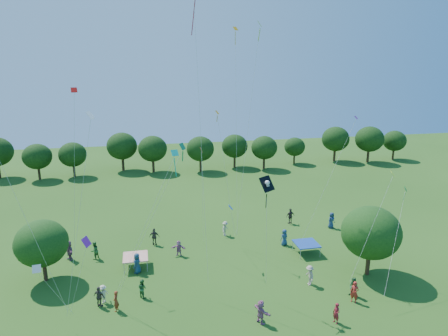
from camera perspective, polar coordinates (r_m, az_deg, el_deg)
near_tree_north at (r=37.09m, az=-24.62°, el=-9.75°), size 4.34×4.34×5.41m
near_tree_east at (r=36.79m, az=20.26°, el=-8.66°), size 5.03×5.03×6.21m
treeline at (r=68.85m, az=-8.51°, el=2.87°), size 88.01×8.77×6.77m
tent_red_stripe at (r=37.79m, az=-12.54°, el=-12.28°), size 2.20×2.20×1.10m
tent_blue at (r=40.18m, az=11.69°, el=-10.54°), size 2.20×2.20×1.10m
crowd_person_0 at (r=36.90m, az=-12.30°, el=-13.15°), size 0.88×1.04×1.85m
crowd_person_1 at (r=32.33m, az=-15.18°, el=-17.87°), size 0.55×0.69×1.62m
crowd_person_2 at (r=34.46m, az=18.04°, el=-15.92°), size 0.81×0.91×1.62m
crowd_person_3 at (r=33.57m, az=-16.90°, el=-16.84°), size 0.98×1.00×1.48m
crowd_person_4 at (r=46.98m, az=9.46°, el=-6.80°), size 1.16×0.71×1.84m
crowd_person_5 at (r=40.98m, az=-21.26°, el=-10.90°), size 1.51×1.82×1.90m
crowd_person_6 at (r=41.59m, az=8.61°, el=-9.77°), size 0.96×0.74×1.72m
crowd_person_7 at (r=33.77m, az=18.14°, el=-16.50°), size 0.75×0.75×1.72m
crowd_person_8 at (r=40.34m, az=-18.01°, el=-11.15°), size 0.90×0.95×1.73m
crowd_person_9 at (r=35.13m, az=12.13°, el=-14.76°), size 0.55×1.15×1.73m
crowd_person_10 at (r=33.14m, az=-17.39°, el=-17.15°), size 1.06×0.89×1.65m
crowd_person_11 at (r=30.18m, az=5.28°, el=-19.78°), size 1.23×1.75×1.77m
crowd_person_12 at (r=46.76m, az=15.09°, el=-7.23°), size 1.03×0.81×1.84m
crowd_person_13 at (r=31.16m, az=15.74°, el=-19.35°), size 0.53×0.67×1.55m
crowd_person_14 at (r=33.52m, az=-11.61°, el=-16.48°), size 0.81×0.83×1.53m
crowd_person_15 at (r=43.29m, az=0.18°, el=-8.65°), size 1.04×1.12×1.62m
crowd_person_16 at (r=41.80m, az=-9.91°, el=-9.64°), size 1.13×0.72×1.78m
crowd_person_17 at (r=39.36m, az=-6.49°, el=-11.31°), size 1.51×0.94×1.52m
pirate_kite at (r=29.49m, az=6.18°, el=-2.43°), size 1.34×1.19×8.58m
red_high_kite at (r=30.82m, az=-3.98°, el=16.36°), size 0.55×3.92×22.37m
small_kite_0 at (r=36.33m, az=-3.20°, el=0.07°), size 0.30×0.75×9.38m
small_kite_1 at (r=37.75m, az=-0.39°, el=3.68°), size 1.88×0.77×12.45m
small_kite_2 at (r=36.80m, az=4.28°, el=12.78°), size 1.93×1.39×20.23m
small_kite_3 at (r=25.04m, az=-8.69°, el=-3.48°), size 4.80×5.27×12.20m
small_kite_4 at (r=36.60m, az=1.04°, el=-6.15°), size 1.46×2.99×4.32m
small_kite_5 at (r=36.76m, az=15.90°, el=1.09°), size 3.53×2.68×12.36m
small_kite_6 at (r=26.42m, az=-24.38°, el=-14.09°), size 1.25×3.60×5.59m
small_kite_7 at (r=25.92m, az=-9.13°, el=-3.31°), size 4.69×3.77×11.54m
small_kite_8 at (r=36.05m, az=-20.62°, el=4.65°), size 1.68×1.06×14.77m
small_kite_9 at (r=39.74m, az=1.71°, el=11.75°), size 0.82×3.90×20.13m
small_kite_10 at (r=34.60m, az=22.02°, el=-3.46°), size 4.44×2.27×8.23m
small_kite_11 at (r=35.73m, az=24.05°, el=-5.29°), size 4.60×5.02×6.75m
small_kite_13 at (r=25.93m, az=-19.34°, el=-11.26°), size 2.18×2.92×6.70m
small_kite_14 at (r=26.02m, az=-19.25°, el=0.65°), size 2.94×0.65×13.86m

